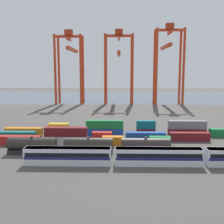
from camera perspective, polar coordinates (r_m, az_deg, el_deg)
The scene contains 26 objects.
ground_plane at distance 126.82m, azimuth 1.85°, elevation -1.18°, with size 420.00×420.00×0.00m, color #4C4944.
harbour_water at distance 228.21m, azimuth 1.63°, elevation 3.16°, with size 400.00×110.00×0.01m, color #475B6B.
passenger_train at distance 65.12m, azimuth 9.42°, elevation -8.78°, with size 60.92×3.14×3.90m.
freight_tank_row at distance 72.71m, azimuth -4.78°, elevation -6.82°, with size 41.59×3.09×4.55m.
shipping_container_0 at distance 85.58m, azimuth -18.23°, elevation -5.48°, with size 12.10×2.44×2.60m, color #AD211C.
shipping_container_1 at distance 82.09m, azimuth -9.30°, elevation -5.75°, with size 12.10×2.44×2.60m, color silver.
shipping_container_2 at distance 81.49m, azimuth -9.35°, elevation -3.97°, with size 12.10×2.44×2.60m, color maroon.
shipping_container_3 at distance 80.71m, azimuth 0.17°, elevation -5.88°, with size 6.04×2.44×2.60m, color orange.
shipping_container_4 at distance 81.56m, azimuth 9.71°, elevation -5.85°, with size 6.04×2.44×2.60m, color #197538.
shipping_container_5 at distance 91.85m, azimuth -18.92°, elevation -4.57°, with size 12.10×2.44×2.60m, color #146066.
shipping_container_6 at distance 88.14m, azimuth -10.74°, elevation -4.79°, with size 6.04×2.44×2.60m, color #1C4299.
shipping_container_7 at distance 87.58m, azimuth -10.79°, elevation -3.14°, with size 6.04×2.44×2.60m, color gold.
shipping_container_8 at distance 86.36m, azimuth -2.03°, elevation -4.92°, with size 6.04×2.44×2.60m, color #AD211C.
shipping_container_9 at distance 86.61m, azimuth 6.84°, elevation -4.94°, with size 12.10×2.44×2.60m, color #1C4299.
shipping_container_10 at distance 88.88m, azimuth 15.46°, elevation -4.84°, with size 12.10×2.44×2.60m, color maroon.
shipping_container_11 at distance 96.90m, azimuth -17.49°, elevation -3.83°, with size 12.10×2.44×2.60m, color orange.
shipping_container_12 at distance 93.46m, azimuth -9.70°, elevation -4.00°, with size 12.10×2.44×2.60m, color #197538.
shipping_container_13 at distance 91.85m, azimuth -1.47°, elevation -4.10°, with size 12.10×2.44×2.60m, color #1C4299.
shipping_container_14 at distance 91.32m, azimuth -1.48°, elevation -2.51°, with size 12.10×2.44×2.60m, color #197538.
shipping_container_15 at distance 92.17m, azimuth 6.87°, elevation -4.11°, with size 6.04×2.44×2.60m, color maroon.
shipping_container_16 at distance 91.64m, azimuth 6.90°, elevation -2.53°, with size 6.04×2.44×2.60m, color #146066.
shipping_container_17 at distance 94.40m, azimuth 14.98°, elevation -4.05°, with size 12.10×2.44×2.60m, color maroon.
shipping_container_18 at distance 93.88m, azimuth 15.04°, elevation -2.50°, with size 12.10×2.44×2.60m, color slate.
gantry_crane_west at distance 184.48m, azimuth -8.51°, elevation 10.65°, with size 17.39×39.48×46.03m.
gantry_crane_central at distance 181.55m, azimuth 1.39°, elevation 10.61°, with size 18.15×38.07×46.32m.
gantry_crane_east at distance 183.96m, azimuth 11.35°, elevation 11.11°, with size 18.07×36.30×49.67m.
Camera 1 is at (-1.13, -84.99, 21.41)m, focal length 44.99 mm.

